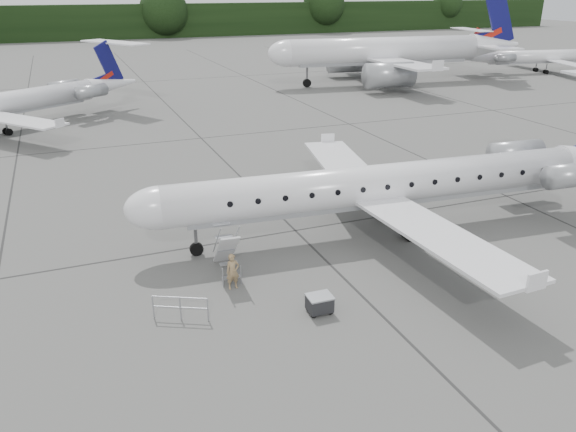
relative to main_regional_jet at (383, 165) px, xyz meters
name	(u,v)px	position (x,y,z in m)	size (l,w,h in m)	color
ground	(468,266)	(1.85, -5.13, -3.72)	(320.00, 320.00, 0.00)	#565654
treeline	(124,22)	(1.85, 124.87, 0.28)	(260.00, 4.00, 8.00)	black
main_regional_jet	(383,165)	(0.00, 0.00, 0.00)	(29.02, 20.89, 7.44)	silver
airstair	(226,251)	(-8.88, -1.59, -2.55)	(0.85, 2.45, 2.33)	silver
passenger	(233,271)	(-8.99, -2.96, -2.91)	(0.59, 0.39, 1.63)	#8C724C
safety_railing	(180,309)	(-11.64, -4.59, -3.22)	(2.20, 0.08, 1.00)	#94979C
baggage_cart	(320,304)	(-6.34, -6.17, -3.30)	(0.96, 0.78, 0.83)	#232326
bg_narrowbody	(384,37)	(25.31, 42.42, 2.25)	(33.29, 23.97, 11.95)	silver
bg_regional_right	(549,50)	(53.83, 42.26, -0.42)	(25.17, 18.13, 6.60)	silver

